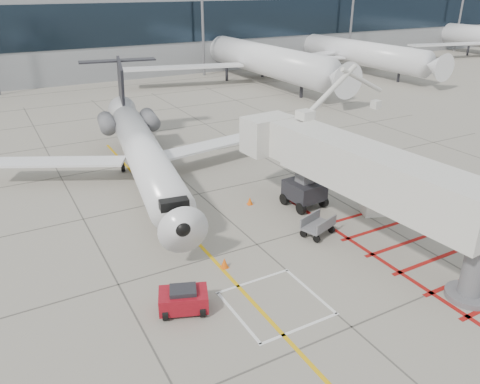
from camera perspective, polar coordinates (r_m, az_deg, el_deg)
ground_plane at (r=24.05m, az=7.06°, el=-10.61°), size 260.00×260.00×0.00m
regional_jet at (r=32.48m, az=-11.26°, el=5.89°), size 26.70×31.55×7.42m
jet_bridge at (r=26.50m, az=16.22°, el=0.97°), size 9.91×18.78×7.28m
pushback_tug at (r=21.73m, az=-6.91°, el=-12.81°), size 2.53×2.07×1.28m
baggage_cart at (r=27.87m, az=9.48°, el=-4.06°), size 2.25×1.79×1.24m
ground_power_unit at (r=31.26m, az=16.52°, el=-1.12°), size 2.36×1.85×1.64m
cone_nose at (r=24.69m, az=-1.91°, el=-8.62°), size 0.41×0.41×0.57m
cone_side at (r=31.39m, az=1.21°, el=-1.08°), size 0.38×0.38×0.52m
terminal_building at (r=88.76m, az=-15.39°, el=19.08°), size 180.00×28.00×14.00m
terminal_glass_band at (r=75.20m, az=-12.58°, el=19.34°), size 180.00×0.10×6.00m
bg_aircraft_c at (r=71.95m, az=1.50°, el=18.34°), size 38.04×42.27×12.68m
bg_aircraft_d at (r=83.05m, az=13.32°, el=18.07°), size 34.06×37.84×11.35m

